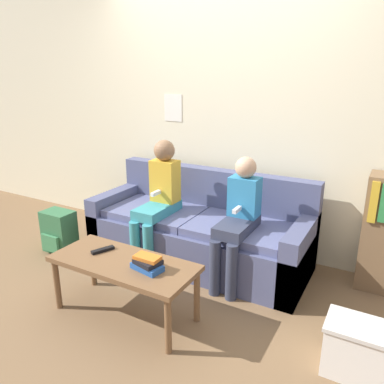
{
  "coord_description": "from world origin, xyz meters",
  "views": [
    {
      "loc": [
        1.49,
        -2.28,
        1.66
      ],
      "look_at": [
        0.0,
        0.37,
        0.7
      ],
      "focal_mm": 35.0,
      "sensor_mm": 36.0,
      "label": 1
    }
  ],
  "objects": [
    {
      "name": "person_left",
      "position": [
        -0.32,
        0.33,
        0.63
      ],
      "size": [
        0.24,
        0.54,
        1.11
      ],
      "color": "teal",
      "rests_on": "ground_plane"
    },
    {
      "name": "storage_box",
      "position": [
        1.48,
        -0.29,
        0.16
      ],
      "size": [
        0.44,
        0.27,
        0.33
      ],
      "color": "silver",
      "rests_on": "ground_plane"
    },
    {
      "name": "couch",
      "position": [
        0.0,
        0.5,
        0.28
      ],
      "size": [
        1.98,
        0.77,
        0.81
      ],
      "color": "#4C5175",
      "rests_on": "ground_plane"
    },
    {
      "name": "tv_remote",
      "position": [
        -0.29,
        -0.45,
        0.44
      ],
      "size": [
        0.11,
        0.17,
        0.02
      ],
      "rotation": [
        0.0,
        0.0,
        -0.42
      ],
      "color": "black",
      "rests_on": "coffee_table"
    },
    {
      "name": "ground_plane",
      "position": [
        0.0,
        0.0,
        0.0
      ],
      "size": [
        10.0,
        10.0,
        0.0
      ],
      "primitive_type": "plane",
      "color": "brown"
    },
    {
      "name": "coffee_table",
      "position": [
        -0.06,
        -0.49,
        0.37
      ],
      "size": [
        1.04,
        0.45,
        0.42
      ],
      "color": "brown",
      "rests_on": "ground_plane"
    },
    {
      "name": "wall_back",
      "position": [
        -0.0,
        0.98,
        1.3
      ],
      "size": [
        8.0,
        0.06,
        2.6
      ],
      "color": "beige",
      "rests_on": "ground_plane"
    },
    {
      "name": "backpack",
      "position": [
        -1.27,
        -0.01,
        0.2
      ],
      "size": [
        0.3,
        0.23,
        0.41
      ],
      "color": "#336B42",
      "rests_on": "ground_plane"
    },
    {
      "name": "book_stack",
      "position": [
        0.15,
        -0.51,
        0.47
      ],
      "size": [
        0.23,
        0.17,
        0.1
      ],
      "color": "#23519E",
      "rests_on": "coffee_table"
    },
    {
      "name": "person_right",
      "position": [
        0.45,
        0.32,
        0.58
      ],
      "size": [
        0.24,
        0.54,
        1.04
      ],
      "color": "#33384C",
      "rests_on": "ground_plane"
    }
  ]
}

